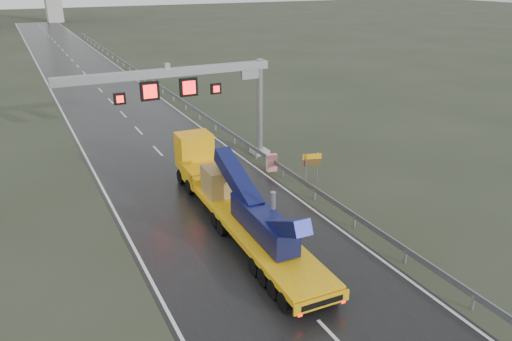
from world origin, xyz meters
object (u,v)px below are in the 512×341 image
sign_gantry (198,87)px  exit_sign_pair (312,163)px  striped_barrier (272,163)px  heavy_haul_truck (229,193)px

sign_gantry → exit_sign_pair: 9.46m
exit_sign_pair → striped_barrier: (-1.25, 3.17, -0.88)m
sign_gantry → exit_sign_pair: size_ratio=6.97×
heavy_haul_truck → striped_barrier: heavy_haul_truck is taller
heavy_haul_truck → striped_barrier: (5.52, 5.20, -0.92)m
heavy_haul_truck → striped_barrier: bearing=44.9°
heavy_haul_truck → exit_sign_pair: 7.07m
exit_sign_pair → striped_barrier: bearing=127.7°
sign_gantry → heavy_haul_truck: bearing=-100.5°
heavy_haul_truck → exit_sign_pair: bearing=18.2°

